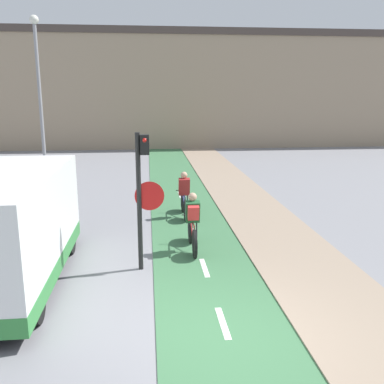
{
  "coord_description": "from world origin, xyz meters",
  "views": [
    {
      "loc": [
        -1.26,
        -6.33,
        4.02
      ],
      "look_at": [
        0.0,
        5.86,
        1.2
      ],
      "focal_mm": 40.0,
      "sensor_mm": 36.0,
      "label": 1
    }
  ],
  "objects_px": {
    "street_lamp_far": "(39,87)",
    "van": "(6,231)",
    "cyclist_near": "(193,224)",
    "traffic_light_pole": "(143,187)",
    "cyclist_far": "(184,197)"
  },
  "relations": [
    {
      "from": "street_lamp_far",
      "to": "cyclist_far",
      "type": "distance_m",
      "value": 8.1
    },
    {
      "from": "traffic_light_pole",
      "to": "cyclist_near",
      "type": "xyz_separation_m",
      "value": [
        1.25,
        1.09,
        -1.25
      ]
    },
    {
      "from": "traffic_light_pole",
      "to": "street_lamp_far",
      "type": "relative_size",
      "value": 0.45
    },
    {
      "from": "cyclist_near",
      "to": "cyclist_far",
      "type": "distance_m",
      "value": 3.18
    },
    {
      "from": "cyclist_far",
      "to": "traffic_light_pole",
      "type": "bearing_deg",
      "value": -106.97
    },
    {
      "from": "traffic_light_pole",
      "to": "van",
      "type": "bearing_deg",
      "value": -169.78
    },
    {
      "from": "street_lamp_far",
      "to": "cyclist_far",
      "type": "xyz_separation_m",
      "value": [
        5.51,
        -4.72,
        -3.61
      ]
    },
    {
      "from": "cyclist_far",
      "to": "van",
      "type": "distance_m",
      "value": 6.37
    },
    {
      "from": "street_lamp_far",
      "to": "cyclist_near",
      "type": "height_order",
      "value": "street_lamp_far"
    },
    {
      "from": "van",
      "to": "traffic_light_pole",
      "type": "bearing_deg",
      "value": 10.22
    },
    {
      "from": "traffic_light_pole",
      "to": "street_lamp_far",
      "type": "bearing_deg",
      "value": 115.1
    },
    {
      "from": "cyclist_near",
      "to": "cyclist_far",
      "type": "xyz_separation_m",
      "value": [
        0.05,
        3.18,
        -0.05
      ]
    },
    {
      "from": "street_lamp_far",
      "to": "van",
      "type": "distance_m",
      "value": 10.08
    },
    {
      "from": "cyclist_near",
      "to": "van",
      "type": "distance_m",
      "value": 4.45
    },
    {
      "from": "street_lamp_far",
      "to": "van",
      "type": "xyz_separation_m",
      "value": [
        1.33,
        -9.5,
        -3.09
      ]
    }
  ]
}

